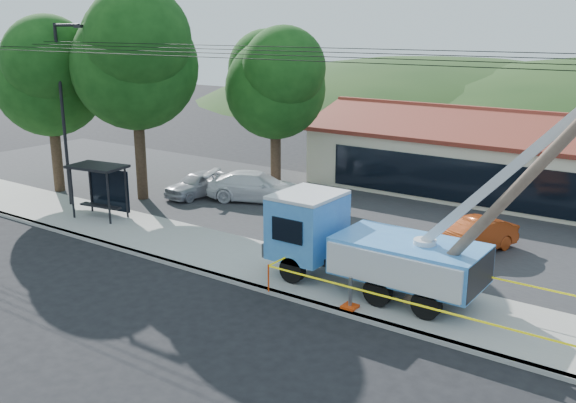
# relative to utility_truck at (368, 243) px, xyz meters

# --- Properties ---
(ground) EXTENTS (120.00, 120.00, 0.00)m
(ground) POSITION_rel_utility_truck_xyz_m (-3.37, -4.16, -1.75)
(ground) COLOR black
(ground) RESTS_ON ground
(curb) EXTENTS (60.00, 0.25, 0.15)m
(curb) POSITION_rel_utility_truck_xyz_m (-3.37, -2.06, -1.68)
(curb) COLOR #9E9C94
(curb) RESTS_ON ground
(sidewalk) EXTENTS (60.00, 4.00, 0.15)m
(sidewalk) POSITION_rel_utility_truck_xyz_m (-3.37, -0.16, -1.68)
(sidewalk) COLOR #9E9C94
(sidewalk) RESTS_ON ground
(parking_lot) EXTENTS (60.00, 12.00, 0.10)m
(parking_lot) POSITION_rel_utility_truck_xyz_m (-3.37, 7.84, -1.70)
(parking_lot) COLOR #28282B
(parking_lot) RESTS_ON ground
(strip_mall) EXTENTS (22.50, 8.53, 4.67)m
(strip_mall) POSITION_rel_utility_truck_xyz_m (0.63, 15.82, 0.13)
(strip_mall) COLOR beige
(strip_mall) RESTS_ON ground
(streetlight) EXTENTS (2.13, 0.22, 9.00)m
(streetlight) POSITION_rel_utility_truck_xyz_m (-17.15, 0.84, 3.55)
(streetlight) COLOR black
(streetlight) RESTS_ON ground
(tree_west_near) EXTENTS (7.56, 6.72, 10.80)m
(tree_west_near) POSITION_rel_utility_truck_xyz_m (-15.37, 3.84, 5.77)
(tree_west_near) COLOR #332316
(tree_west_near) RESTS_ON ground
(tree_west_far) EXTENTS (6.84, 6.08, 9.48)m
(tree_west_far) POSITION_rel_utility_truck_xyz_m (-20.37, 2.34, 4.79)
(tree_west_far) COLOR #332316
(tree_west_far) RESTS_ON ground
(tree_lot) EXTENTS (6.30, 5.60, 8.94)m
(tree_lot) POSITION_rel_utility_truck_xyz_m (-10.37, 8.84, 4.46)
(tree_lot) COLOR #332316
(tree_lot) RESTS_ON ground
(hill_west) EXTENTS (78.40, 56.00, 28.00)m
(hill_west) POSITION_rel_utility_truck_xyz_m (-18.37, 50.84, -1.75)
(hill_west) COLOR #183413
(hill_west) RESTS_ON ground
(utility_truck) EXTENTS (11.52, 4.02, 8.31)m
(utility_truck) POSITION_rel_utility_truck_xyz_m (0.00, 0.00, 0.00)
(utility_truck) COLOR black
(utility_truck) RESTS_ON ground
(leaning_pole) EXTENTS (6.19, 1.90, 8.26)m
(leaning_pole) POSITION_rel_utility_truck_xyz_m (4.95, -0.33, 2.85)
(leaning_pole) COLOR brown
(leaning_pole) RESTS_ON ground
(bus_shelter) EXTENTS (2.81, 1.97, 2.51)m
(bus_shelter) POSITION_rel_utility_truck_xyz_m (-14.28, 0.37, 0.23)
(bus_shelter) COLOR black
(bus_shelter) RESTS_ON ground
(caution_tape) EXTENTS (10.99, 3.39, 0.98)m
(caution_tape) POSITION_rel_utility_truck_xyz_m (2.92, -0.56, -0.87)
(caution_tape) COLOR #F9430D
(caution_tape) RESTS_ON ground
(car_silver) EXTENTS (1.91, 4.04, 1.34)m
(car_silver) POSITION_rel_utility_truck_xyz_m (-13.31, 5.91, -1.75)
(car_silver) COLOR #AFB0B6
(car_silver) RESTS_ON ground
(car_red) EXTENTS (2.73, 4.26, 1.33)m
(car_red) POSITION_rel_utility_truck_xyz_m (1.68, 5.76, -1.75)
(car_red) COLOR #A13710
(car_red) RESTS_ON ground
(car_white) EXTENTS (5.59, 3.92, 1.50)m
(car_white) POSITION_rel_utility_truck_xyz_m (-10.20, 6.95, -1.75)
(car_white) COLOR white
(car_white) RESTS_ON ground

